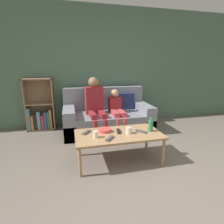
{
  "coord_description": "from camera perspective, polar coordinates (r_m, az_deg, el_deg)",
  "views": [
    {
      "loc": [
        -0.88,
        -1.43,
        1.36
      ],
      "look_at": [
        -0.2,
        1.4,
        0.57
      ],
      "focal_mm": 28.0,
      "sensor_mm": 36.0,
      "label": 1
    }
  ],
  "objects": [
    {
      "name": "cup_near",
      "position": [
        2.35,
        -5.38,
        -7.31
      ],
      "size": [
        0.07,
        0.07,
        0.09
      ],
      "color": "silver",
      "rests_on": "coffee_table"
    },
    {
      "name": "couch",
      "position": [
        3.73,
        -1.52,
        -1.72
      ],
      "size": [
        1.78,
        0.95,
        0.89
      ],
      "color": "gray",
      "rests_on": "ground_plane"
    },
    {
      "name": "tv_remote_2",
      "position": [
        2.53,
        -8.33,
        -6.59
      ],
      "size": [
        0.14,
        0.16,
        0.02
      ],
      "rotation": [
        0.0,
        0.0,
        -0.67
      ],
      "color": "#47474C",
      "rests_on": "coffee_table"
    },
    {
      "name": "person_child",
      "position": [
        3.57,
        1.44,
        1.06
      ],
      "size": [
        0.25,
        0.65,
        0.87
      ],
      "rotation": [
        0.0,
        0.0,
        -0.0
      ],
      "color": "#C6474C",
      "rests_on": "ground_plane"
    },
    {
      "name": "tv_remote_1",
      "position": [
        2.54,
        2.18,
        -6.3
      ],
      "size": [
        0.07,
        0.18,
        0.02
      ],
      "rotation": [
        0.0,
        0.0,
        -0.15
      ],
      "color": "black",
      "rests_on": "coffee_table"
    },
    {
      "name": "ground_plane",
      "position": [
        2.16,
        15.43,
        -24.55
      ],
      "size": [
        22.0,
        22.0,
        0.0
      ],
      "primitive_type": "plane",
      "color": "#70665B"
    },
    {
      "name": "cup_far",
      "position": [
        2.49,
        5.51,
        -6.0
      ],
      "size": [
        0.08,
        0.08,
        0.09
      ],
      "color": "silver",
      "rests_on": "coffee_table"
    },
    {
      "name": "coffee_table",
      "position": [
        2.51,
        2.15,
        -7.76
      ],
      "size": [
        1.22,
        0.62,
        0.42
      ],
      "color": "#A87F56",
      "rests_on": "ground_plane"
    },
    {
      "name": "wall_back",
      "position": [
        4.14,
        -1.31,
        14.25
      ],
      "size": [
        12.0,
        0.06,
        2.6
      ],
      "color": "#4C6B56",
      "rests_on": "ground_plane"
    },
    {
      "name": "bottle",
      "position": [
        2.61,
        12.48,
        -4.31
      ],
      "size": [
        0.07,
        0.07,
        0.21
      ],
      "color": "#33844C",
      "rests_on": "coffee_table"
    },
    {
      "name": "tv_remote_3",
      "position": [
        2.3,
        -0.73,
        -8.62
      ],
      "size": [
        0.14,
        0.16,
        0.02
      ],
      "rotation": [
        0.0,
        0.0,
        -0.68
      ],
      "color": "#47474C",
      "rests_on": "coffee_table"
    },
    {
      "name": "snack_bowl",
      "position": [
        2.55,
        -2.45,
        -5.95
      ],
      "size": [
        0.19,
        0.19,
        0.05
      ],
      "color": "#DB4C47",
      "rests_on": "coffee_table"
    },
    {
      "name": "person_adult",
      "position": [
        3.5,
        -5.61,
        3.13
      ],
      "size": [
        0.36,
        0.67,
        1.13
      ],
      "rotation": [
        0.0,
        0.0,
        0.07
      ],
      "color": "maroon",
      "rests_on": "ground_plane"
    },
    {
      "name": "tv_remote_0",
      "position": [
        2.57,
        9.49,
        -6.28
      ],
      "size": [
        0.14,
        0.16,
        0.02
      ],
      "rotation": [
        0.0,
        0.0,
        0.67
      ],
      "color": "#47474C",
      "rests_on": "coffee_table"
    },
    {
      "name": "bookshelf",
      "position": [
        4.06,
        -22.37,
        0.33
      ],
      "size": [
        0.57,
        0.28,
        1.1
      ],
      "color": "#8E7051",
      "rests_on": "ground_plane"
    }
  ]
}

